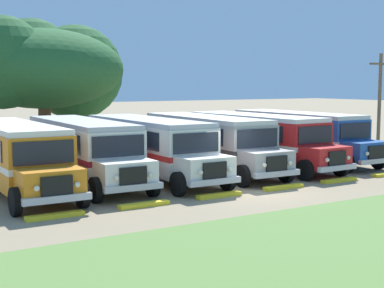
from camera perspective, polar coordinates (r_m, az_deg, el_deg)
name	(u,v)px	position (r m, az deg, el deg)	size (l,w,h in m)	color
ground_plane	(246,191)	(23.87, 5.49, -4.78)	(220.00, 220.00, 0.00)	#937F60
parked_bus_slot_0	(15,153)	(25.01, -17.55, -0.87)	(2.75, 10.85, 2.82)	orange
parked_bus_slot_1	(83,147)	(26.47, -11.01, -0.32)	(2.96, 10.88, 2.82)	silver
parked_bus_slot_2	(149,144)	(27.27, -4.36, -0.04)	(2.72, 10.84, 2.82)	silver
parked_bus_slot_3	(208,140)	(29.22, 1.64, 0.39)	(2.98, 10.88, 2.82)	#9E9993
parked_bus_slot_4	(258,137)	(30.95, 6.66, 0.67)	(2.95, 10.87, 2.82)	red
parked_bus_slot_5	(299,133)	(33.75, 10.82, 1.06)	(2.76, 10.85, 2.82)	#23519E
curb_wheelstop_0	(55,216)	(19.64, -13.71, -7.09)	(2.00, 0.36, 0.15)	yellow
curb_wheelstop_1	(144,205)	(20.87, -4.89, -6.15)	(2.00, 0.36, 0.15)	yellow
curb_wheelstop_2	(219,195)	(22.54, 2.77, -5.21)	(2.00, 0.36, 0.15)	yellow
curb_wheelstop_3	(283,187)	(24.55, 9.26, -4.35)	(2.00, 0.36, 0.15)	yellow
curb_wheelstop_4	(339,180)	(26.83, 14.69, -3.58)	(2.00, 0.36, 0.15)	yellow
broad_shade_tree	(43,68)	(39.65, -14.90, 7.49)	(11.80, 10.73, 9.10)	brown
utility_pole	(379,103)	(34.73, 18.47, 3.93)	(1.80, 0.20, 6.25)	brown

